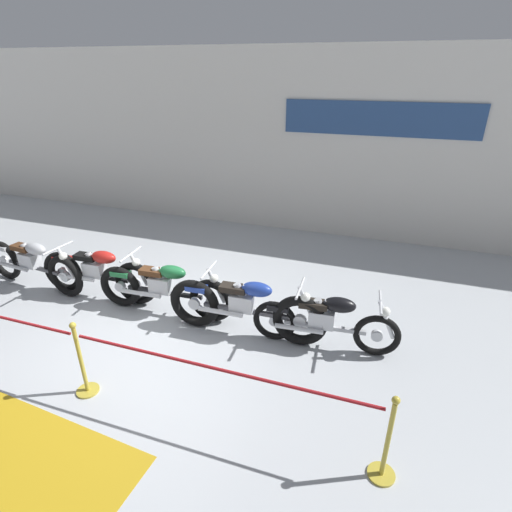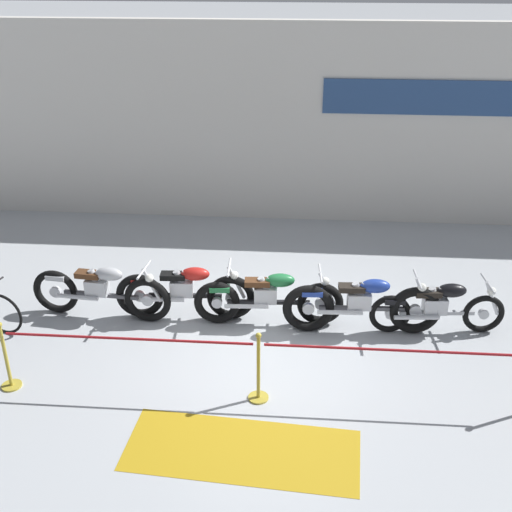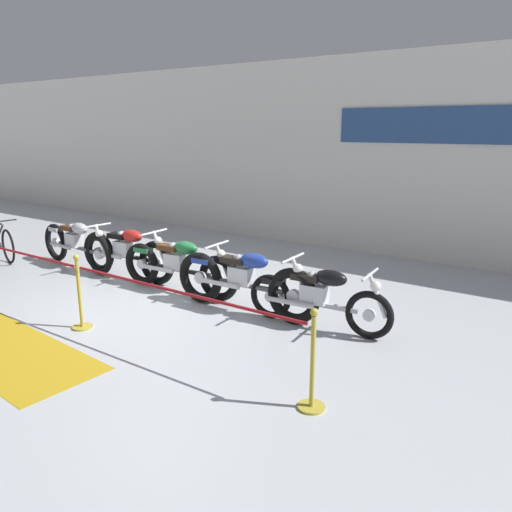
% 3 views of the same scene
% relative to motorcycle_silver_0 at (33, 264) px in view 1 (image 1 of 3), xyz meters
% --- Properties ---
extents(ground_plane, '(120.00, 120.00, 0.00)m').
position_rel_motorcycle_silver_0_xyz_m(ground_plane, '(2.78, -0.63, -0.48)').
color(ground_plane, '#B2B7BC').
extents(back_wall, '(28.00, 0.29, 4.20)m').
position_rel_motorcycle_silver_0_xyz_m(back_wall, '(2.79, 4.50, 1.62)').
color(back_wall, silver).
rests_on(back_wall, ground).
extents(motorcycle_silver_0, '(2.36, 0.62, 0.97)m').
position_rel_motorcycle_silver_0_xyz_m(motorcycle_silver_0, '(0.00, 0.00, 0.00)').
color(motorcycle_silver_0, black).
rests_on(motorcycle_silver_0, ground).
extents(motorcycle_red_1, '(2.28, 0.62, 0.97)m').
position_rel_motorcycle_silver_0_xyz_m(motorcycle_red_1, '(1.38, 0.08, -0.00)').
color(motorcycle_red_1, black).
rests_on(motorcycle_red_1, ground).
extents(motorcycle_green_2, '(2.41, 0.62, 0.95)m').
position_rel_motorcycle_silver_0_xyz_m(motorcycle_green_2, '(2.74, -0.00, -0.02)').
color(motorcycle_green_2, black).
rests_on(motorcycle_green_2, ground).
extents(motorcycle_blue_3, '(2.49, 0.62, 0.99)m').
position_rel_motorcycle_silver_0_xyz_m(motorcycle_blue_3, '(4.21, -0.14, 0.00)').
color(motorcycle_blue_3, black).
rests_on(motorcycle_blue_3, ground).
extents(motorcycle_black_4, '(2.13, 0.62, 0.91)m').
position_rel_motorcycle_silver_0_xyz_m(motorcycle_black_4, '(5.40, -0.05, -0.02)').
color(motorcycle_black_4, black).
rests_on(motorcycle_black_4, ground).
extents(stanchion_far_left, '(7.14, 0.28, 1.05)m').
position_rel_motorcycle_silver_0_xyz_m(stanchion_far_left, '(1.53, -1.92, 0.21)').
color(stanchion_far_left, gold).
rests_on(stanchion_far_left, ground).
extents(stanchion_mid_left, '(0.28, 0.28, 1.05)m').
position_rel_motorcycle_silver_0_xyz_m(stanchion_mid_left, '(2.71, -1.92, -0.13)').
color(stanchion_mid_left, gold).
rests_on(stanchion_mid_left, ground).
extents(stanchion_mid_right, '(0.28, 0.28, 1.05)m').
position_rel_motorcycle_silver_0_xyz_m(stanchion_mid_right, '(6.32, -1.92, -0.13)').
color(stanchion_mid_right, gold).
rests_on(stanchion_mid_right, ground).
extents(floor_banner, '(2.94, 1.33, 0.01)m').
position_rel_motorcycle_silver_0_xyz_m(floor_banner, '(2.58, -2.92, -0.48)').
color(floor_banner, '#B78E19').
rests_on(floor_banner, ground).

